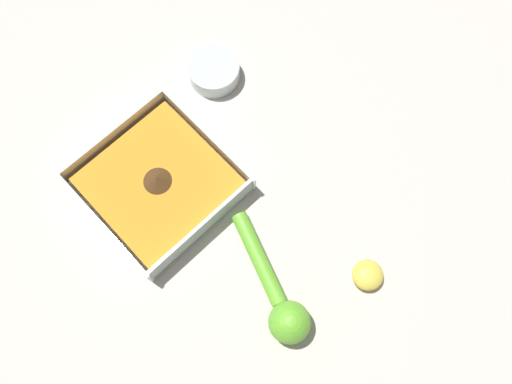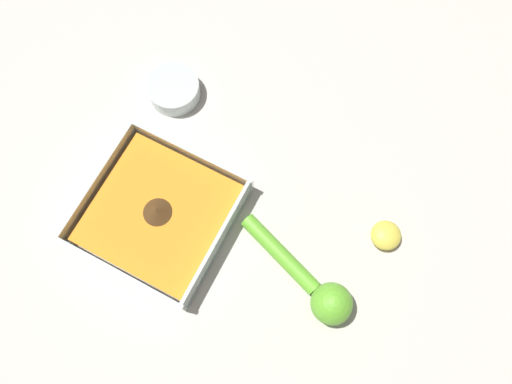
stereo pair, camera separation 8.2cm
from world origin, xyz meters
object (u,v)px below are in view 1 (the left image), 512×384
(spice_bowl, at_px, (214,72))
(lemon_squeezer, at_px, (281,304))
(square_dish, at_px, (158,183))
(lemon_half, at_px, (368,275))

(spice_bowl, height_order, lemon_squeezer, lemon_squeezer)
(square_dish, distance_m, lemon_half, 0.37)
(lemon_squeezer, bearing_deg, spice_bowl, 170.79)
(square_dish, height_order, lemon_squeezer, lemon_squeezer)
(square_dish, height_order, lemon_half, square_dish)
(square_dish, bearing_deg, lemon_half, -157.91)
(lemon_half, bearing_deg, spice_bowl, -9.06)
(square_dish, relative_size, spice_bowl, 2.47)
(square_dish, bearing_deg, lemon_squeezer, -178.40)
(lemon_squeezer, relative_size, lemon_half, 4.34)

